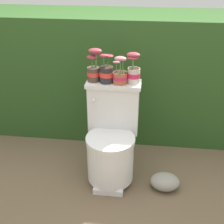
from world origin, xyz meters
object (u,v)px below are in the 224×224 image
object	(u,v)px
potted_plant_left	(94,68)
potted_plant_middle	(120,75)
toilet	(111,142)
potted_plant_midright	(134,71)
garden_stone	(165,182)
potted_plant_midleft	(106,72)

from	to	relation	value
potted_plant_left	potted_plant_middle	distance (m)	0.20
toilet	potted_plant_left	size ratio (longest dim) A/B	3.12
potted_plant_midright	garden_stone	size ratio (longest dim) A/B	1.05
potted_plant_midleft	potted_plant_middle	distance (m)	0.10
potted_plant_midleft	garden_stone	distance (m)	0.95
potted_plant_left	potted_plant_middle	world-z (taller)	potted_plant_left
potted_plant_middle	potted_plant_midleft	bearing A→B (deg)	171.55
potted_plant_middle	garden_stone	bearing A→B (deg)	-29.20
potted_plant_left	potted_plant_middle	bearing A→B (deg)	-8.50
toilet	potted_plant_midright	size ratio (longest dim) A/B	3.28
potted_plant_midright	garden_stone	bearing A→B (deg)	-38.72
potted_plant_left	potted_plant_midleft	xyz separation A→B (m)	(0.10, -0.01, -0.03)
toilet	potted_plant_middle	distance (m)	0.53
toilet	potted_plant_midleft	distance (m)	0.54
potted_plant_midleft	potted_plant_middle	size ratio (longest dim) A/B	1.00
potted_plant_midleft	potted_plant_midright	size ratio (longest dim) A/B	0.92
toilet	potted_plant_midright	xyz separation A→B (m)	(0.15, 0.13, 0.54)
toilet	potted_plant_left	bearing A→B (deg)	135.61
potted_plant_middle	potted_plant_midright	world-z (taller)	potted_plant_midright
potted_plant_midleft	potted_plant_middle	xyz separation A→B (m)	(0.10, -0.02, -0.01)
garden_stone	potted_plant_midleft	bearing A→B (deg)	154.76
toilet	potted_plant_left	world-z (taller)	potted_plant_left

